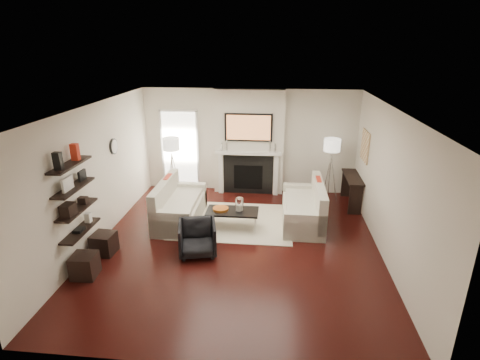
# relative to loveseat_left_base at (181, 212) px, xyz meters

# --- Properties ---
(room_envelope) EXTENTS (6.00, 6.00, 6.00)m
(room_envelope) POSITION_rel_loveseat_left_base_xyz_m (1.37, -0.95, 1.14)
(room_envelope) COLOR black
(room_envelope) RESTS_ON ground
(chimney_breast) EXTENTS (1.80, 0.25, 2.70)m
(chimney_breast) POSITION_rel_loveseat_left_base_xyz_m (1.37, 1.92, 1.14)
(chimney_breast) COLOR silver
(chimney_breast) RESTS_ON floor
(fireplace_surround) EXTENTS (1.30, 0.02, 1.04)m
(fireplace_surround) POSITION_rel_loveseat_left_base_xyz_m (1.37, 1.79, 0.31)
(fireplace_surround) COLOR black
(fireplace_surround) RESTS_ON floor
(firebox) EXTENTS (0.75, 0.02, 0.65)m
(firebox) POSITION_rel_loveseat_left_base_xyz_m (1.37, 1.78, 0.24)
(firebox) COLOR black
(firebox) RESTS_ON floor
(mantel_pilaster_l) EXTENTS (0.12, 0.08, 1.10)m
(mantel_pilaster_l) POSITION_rel_loveseat_left_base_xyz_m (0.65, 1.76, 0.34)
(mantel_pilaster_l) COLOR white
(mantel_pilaster_l) RESTS_ON floor
(mantel_pilaster_r) EXTENTS (0.12, 0.08, 1.10)m
(mantel_pilaster_r) POSITION_rel_loveseat_left_base_xyz_m (2.09, 1.76, 0.34)
(mantel_pilaster_r) COLOR white
(mantel_pilaster_r) RESTS_ON floor
(mantel_shelf) EXTENTS (1.70, 0.18, 0.07)m
(mantel_shelf) POSITION_rel_loveseat_left_base_xyz_m (1.37, 1.74, 0.91)
(mantel_shelf) COLOR white
(mantel_shelf) RESTS_ON chimney_breast
(tv_body) EXTENTS (1.20, 0.06, 0.70)m
(tv_body) POSITION_rel_loveseat_left_base_xyz_m (1.37, 1.76, 1.57)
(tv_body) COLOR black
(tv_body) RESTS_ON chimney_breast
(tv_screen) EXTENTS (1.10, 0.00, 0.62)m
(tv_screen) POSITION_rel_loveseat_left_base_xyz_m (1.37, 1.73, 1.57)
(tv_screen) COLOR #BF723F
(tv_screen) RESTS_ON tv_body
(candlestick_l_tall) EXTENTS (0.04, 0.04, 0.30)m
(candlestick_l_tall) POSITION_rel_loveseat_left_base_xyz_m (0.82, 1.75, 1.09)
(candlestick_l_tall) COLOR silver
(candlestick_l_tall) RESTS_ON mantel_shelf
(candlestick_l_short) EXTENTS (0.04, 0.04, 0.24)m
(candlestick_l_short) POSITION_rel_loveseat_left_base_xyz_m (0.69, 1.75, 1.06)
(candlestick_l_short) COLOR silver
(candlestick_l_short) RESTS_ON mantel_shelf
(candlestick_r_tall) EXTENTS (0.04, 0.04, 0.30)m
(candlestick_r_tall) POSITION_rel_loveseat_left_base_xyz_m (1.92, 1.75, 1.09)
(candlestick_r_tall) COLOR silver
(candlestick_r_tall) RESTS_ON mantel_shelf
(candlestick_r_short) EXTENTS (0.04, 0.04, 0.24)m
(candlestick_r_short) POSITION_rel_loveseat_left_base_xyz_m (2.05, 1.75, 1.06)
(candlestick_r_short) COLOR silver
(candlestick_r_short) RESTS_ON mantel_shelf
(hallway_panel) EXTENTS (0.90, 0.02, 2.10)m
(hallway_panel) POSITION_rel_loveseat_left_base_xyz_m (-0.48, 2.03, 0.84)
(hallway_panel) COLOR white
(hallway_panel) RESTS_ON floor
(door_trim_l) EXTENTS (0.06, 0.06, 2.16)m
(door_trim_l) POSITION_rel_loveseat_left_base_xyz_m (-0.96, 2.01, 0.84)
(door_trim_l) COLOR white
(door_trim_l) RESTS_ON floor
(door_trim_r) EXTENTS (0.06, 0.06, 2.16)m
(door_trim_r) POSITION_rel_loveseat_left_base_xyz_m (0.00, 2.01, 0.84)
(door_trim_r) COLOR white
(door_trim_r) RESTS_ON floor
(door_trim_top) EXTENTS (1.02, 0.06, 0.06)m
(door_trim_top) POSITION_rel_loveseat_left_base_xyz_m (-0.48, 2.01, 1.92)
(door_trim_top) COLOR white
(door_trim_top) RESTS_ON wall_back
(rug) EXTENTS (2.60, 2.00, 0.01)m
(rug) POSITION_rel_loveseat_left_base_xyz_m (1.17, 0.07, -0.20)
(rug) COLOR beige
(rug) RESTS_ON floor
(loveseat_left_base) EXTENTS (0.85, 1.80, 0.42)m
(loveseat_left_base) POSITION_rel_loveseat_left_base_xyz_m (0.00, 0.00, 0.00)
(loveseat_left_base) COLOR beige
(loveseat_left_base) RESTS_ON floor
(loveseat_left_back) EXTENTS (0.18, 1.80, 0.80)m
(loveseat_left_back) POSITION_rel_loveseat_left_base_xyz_m (-0.33, 0.00, 0.32)
(loveseat_left_back) COLOR beige
(loveseat_left_back) RESTS_ON floor
(loveseat_left_arm_n) EXTENTS (0.85, 0.18, 0.60)m
(loveseat_left_arm_n) POSITION_rel_loveseat_left_base_xyz_m (0.00, -0.81, 0.09)
(loveseat_left_arm_n) COLOR beige
(loveseat_left_arm_n) RESTS_ON floor
(loveseat_left_arm_s) EXTENTS (0.85, 0.18, 0.60)m
(loveseat_left_arm_s) POSITION_rel_loveseat_left_base_xyz_m (0.00, 0.81, 0.09)
(loveseat_left_arm_s) COLOR beige
(loveseat_left_arm_s) RESTS_ON floor
(loveseat_left_cushion) EXTENTS (0.63, 1.44, 0.10)m
(loveseat_left_cushion) POSITION_rel_loveseat_left_base_xyz_m (0.05, 0.00, 0.26)
(loveseat_left_cushion) COLOR beige
(loveseat_left_cushion) RESTS_ON loveseat_left_base
(pillow_left_orange) EXTENTS (0.10, 0.42, 0.42)m
(pillow_left_orange) POSITION_rel_loveseat_left_base_xyz_m (-0.33, 0.30, 0.52)
(pillow_left_orange) COLOR #B32816
(pillow_left_orange) RESTS_ON loveseat_left_cushion
(pillow_left_charcoal) EXTENTS (0.10, 0.40, 0.40)m
(pillow_left_charcoal) POSITION_rel_loveseat_left_base_xyz_m (-0.33, -0.30, 0.51)
(pillow_left_charcoal) COLOR black
(pillow_left_charcoal) RESTS_ON loveseat_left_cushion
(loveseat_right_base) EXTENTS (0.85, 1.80, 0.42)m
(loveseat_right_base) POSITION_rel_loveseat_left_base_xyz_m (2.71, 0.18, 0.00)
(loveseat_right_base) COLOR beige
(loveseat_right_base) RESTS_ON floor
(loveseat_right_back) EXTENTS (0.18, 1.80, 0.80)m
(loveseat_right_back) POSITION_rel_loveseat_left_base_xyz_m (3.04, 0.18, 0.32)
(loveseat_right_back) COLOR beige
(loveseat_right_back) RESTS_ON floor
(loveseat_right_arm_n) EXTENTS (0.85, 0.18, 0.60)m
(loveseat_right_arm_n) POSITION_rel_loveseat_left_base_xyz_m (2.71, -0.63, 0.09)
(loveseat_right_arm_n) COLOR beige
(loveseat_right_arm_n) RESTS_ON floor
(loveseat_right_arm_s) EXTENTS (0.85, 0.18, 0.60)m
(loveseat_right_arm_s) POSITION_rel_loveseat_left_base_xyz_m (2.71, 0.99, 0.09)
(loveseat_right_arm_s) COLOR beige
(loveseat_right_arm_s) RESTS_ON floor
(loveseat_right_cushion) EXTENTS (0.63, 1.44, 0.10)m
(loveseat_right_cushion) POSITION_rel_loveseat_left_base_xyz_m (2.66, 0.18, 0.26)
(loveseat_right_cushion) COLOR beige
(loveseat_right_cushion) RESTS_ON loveseat_right_base
(pillow_right_orange) EXTENTS (0.10, 0.42, 0.42)m
(pillow_right_orange) POSITION_rel_loveseat_left_base_xyz_m (3.04, 0.48, 0.52)
(pillow_right_orange) COLOR #B32816
(pillow_right_orange) RESTS_ON loveseat_right_cushion
(pillow_right_charcoal) EXTENTS (0.10, 0.40, 0.40)m
(pillow_right_charcoal) POSITION_rel_loveseat_left_base_xyz_m (3.04, -0.12, 0.51)
(pillow_right_charcoal) COLOR black
(pillow_right_charcoal) RESTS_ON loveseat_right_cushion
(coffee_table) EXTENTS (1.10, 0.55, 0.04)m
(coffee_table) POSITION_rel_loveseat_left_base_xyz_m (1.20, -0.26, 0.19)
(coffee_table) COLOR black
(coffee_table) RESTS_ON floor
(coffee_leg_nw) EXTENTS (0.02, 0.02, 0.38)m
(coffee_leg_nw) POSITION_rel_loveseat_left_base_xyz_m (0.70, -0.48, -0.02)
(coffee_leg_nw) COLOR silver
(coffee_leg_nw) RESTS_ON floor
(coffee_leg_ne) EXTENTS (0.02, 0.02, 0.38)m
(coffee_leg_ne) POSITION_rel_loveseat_left_base_xyz_m (1.70, -0.48, -0.02)
(coffee_leg_ne) COLOR silver
(coffee_leg_ne) RESTS_ON floor
(coffee_leg_sw) EXTENTS (0.02, 0.02, 0.38)m
(coffee_leg_sw) POSITION_rel_loveseat_left_base_xyz_m (0.70, -0.04, -0.02)
(coffee_leg_sw) COLOR silver
(coffee_leg_sw) RESTS_ON floor
(coffee_leg_se) EXTENTS (0.02, 0.02, 0.38)m
(coffee_leg_se) POSITION_rel_loveseat_left_base_xyz_m (1.70, -0.04, -0.02)
(coffee_leg_se) COLOR silver
(coffee_leg_se) RESTS_ON floor
(hurricane_glass) EXTENTS (0.17, 0.17, 0.30)m
(hurricane_glass) POSITION_rel_loveseat_left_base_xyz_m (1.35, -0.26, 0.35)
(hurricane_glass) COLOR white
(hurricane_glass) RESTS_ON coffee_table
(hurricane_candle) EXTENTS (0.09, 0.09, 0.13)m
(hurricane_candle) POSITION_rel_loveseat_left_base_xyz_m (1.35, -0.26, 0.29)
(hurricane_candle) COLOR white
(hurricane_candle) RESTS_ON coffee_table
(copper_bowl) EXTENTS (0.33, 0.33, 0.06)m
(copper_bowl) POSITION_rel_loveseat_left_base_xyz_m (0.95, -0.26, 0.24)
(copper_bowl) COLOR orange
(copper_bowl) RESTS_ON coffee_table
(armchair) EXTENTS (0.80, 0.77, 0.70)m
(armchair) POSITION_rel_loveseat_left_base_xyz_m (0.67, -1.33, 0.14)
(armchair) COLOR black
(armchair) RESTS_ON floor
(lamp_left_post) EXTENTS (0.02, 0.02, 1.20)m
(lamp_left_post) POSITION_rel_loveseat_left_base_xyz_m (-0.48, 1.21, 0.39)
(lamp_left_post) COLOR silver
(lamp_left_post) RESTS_ON floor
(lamp_left_shade) EXTENTS (0.40, 0.40, 0.30)m
(lamp_left_shade) POSITION_rel_loveseat_left_base_xyz_m (-0.48, 1.21, 1.24)
(lamp_left_shade) COLOR white
(lamp_left_shade) RESTS_ON lamp_left_post
(lamp_left_leg_a) EXTENTS (0.25, 0.02, 1.23)m
(lamp_left_leg_a) POSITION_rel_loveseat_left_base_xyz_m (-0.37, 1.21, 0.39)
(lamp_left_leg_a) COLOR silver
(lamp_left_leg_a) RESTS_ON floor
(lamp_left_leg_b) EXTENTS (0.14, 0.22, 1.23)m
(lamp_left_leg_b) POSITION_rel_loveseat_left_base_xyz_m (-0.53, 1.30, 0.39)
(lamp_left_leg_b) COLOR silver
(lamp_left_leg_b) RESTS_ON floor
(lamp_left_leg_c) EXTENTS (0.14, 0.22, 1.23)m
(lamp_left_leg_c) POSITION_rel_loveseat_left_base_xyz_m (-0.53, 1.11, 0.39)
(lamp_left_leg_c) COLOR silver
(lamp_left_leg_c) RESTS_ON floor
(lamp_right_post) EXTENTS (0.02, 0.02, 1.20)m
(lamp_right_post) POSITION_rel_loveseat_left_base_xyz_m (3.42, 1.51, 0.39)
(lamp_right_post) COLOR silver
(lamp_right_post) RESTS_ON floor
(lamp_right_shade) EXTENTS (0.40, 0.40, 0.30)m
(lamp_right_shade) POSITION_rel_loveseat_left_base_xyz_m (3.42, 1.51, 1.24)
(lamp_right_shade) COLOR white
(lamp_right_shade) RESTS_ON lamp_right_post
(lamp_right_leg_a) EXTENTS (0.25, 0.02, 1.23)m
(lamp_right_leg_a) POSITION_rel_loveseat_left_base_xyz_m (3.53, 1.51, 0.39)
(lamp_right_leg_a) COLOR silver
(lamp_right_leg_a) RESTS_ON floor
(lamp_right_leg_b) EXTENTS (0.14, 0.22, 1.23)m
(lamp_right_leg_b) POSITION_rel_loveseat_left_base_xyz_m (3.37, 1.60, 0.39)
(lamp_right_leg_b) COLOR silver
(lamp_right_leg_b) RESTS_ON floor
(lamp_right_leg_c) EXTENTS (0.14, 0.22, 1.23)m
(lamp_right_leg_c) POSITION_rel_loveseat_left_base_xyz_m (3.37, 1.41, 0.39)
(lamp_right_leg_c) COLOR silver
(lamp_right_leg_c) RESTS_ON floor
(console_top) EXTENTS (0.35, 1.20, 0.04)m
(console_top) POSITION_rel_loveseat_left_base_xyz_m (3.94, 1.28, 0.52)
(console_top) COLOR black
(console_top) RESTS_ON floor
(console_leg_n) EXTENTS (0.30, 0.04, 0.71)m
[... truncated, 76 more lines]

